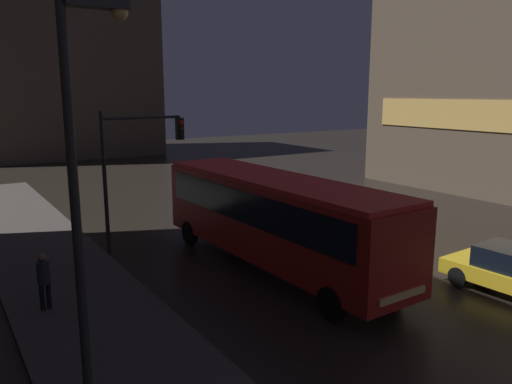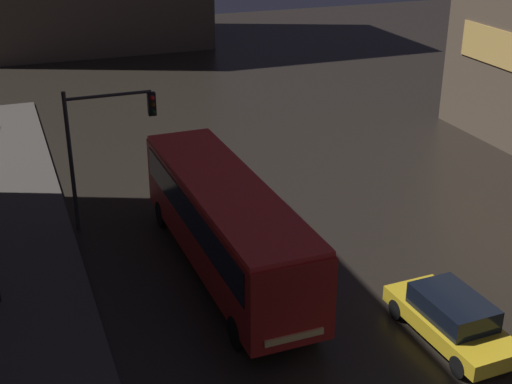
% 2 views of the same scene
% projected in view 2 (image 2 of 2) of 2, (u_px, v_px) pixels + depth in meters
% --- Properties ---
extents(sidewalk_left, '(4.00, 48.00, 0.15)m').
position_uv_depth(sidewalk_left, '(32.00, 319.00, 22.24)').
color(sidewalk_left, '#47423D').
rests_on(sidewalk_left, ground).
extents(bus_near, '(2.84, 11.55, 3.35)m').
position_uv_depth(bus_near, '(225.00, 218.00, 24.30)').
color(bus_near, '#AD1E19').
rests_on(bus_near, ground).
extents(car_taxi, '(2.06, 4.58, 1.46)m').
position_uv_depth(car_taxi, '(452.00, 317.00, 21.11)').
color(car_taxi, gold).
rests_on(car_taxi, ground).
extents(traffic_light_main, '(3.46, 0.35, 5.57)m').
position_uv_depth(traffic_light_main, '(102.00, 134.00, 26.95)').
color(traffic_light_main, '#2D2D2D').
rests_on(traffic_light_main, ground).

